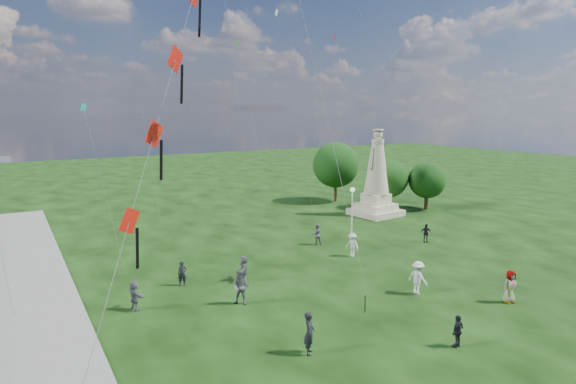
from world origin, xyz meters
TOP-DOWN VIEW (x-y plane):
  - statue at (15.78, 19.85)m, footprint 4.40×4.40m
  - lamppost at (8.84, 14.71)m, footprint 0.37×0.37m
  - tree_row at (18.31, 24.18)m, footprint 9.72×12.40m
  - person_0 at (-4.14, 0.99)m, footprint 0.75×0.80m
  - person_1 at (-4.41, 7.01)m, footprint 1.08×1.05m
  - person_2 at (4.59, 3.47)m, footprint 0.81×1.28m
  - person_3 at (1.61, -1.75)m, footprint 0.92×0.62m
  - person_4 at (7.81, 0.10)m, footprint 0.93×0.65m
  - person_5 at (-9.29, 9.18)m, footprint 0.89×1.54m
  - person_6 at (-6.14, 11.21)m, footprint 0.59×0.45m
  - person_7 at (5.25, 14.32)m, footprint 0.88×0.68m
  - person_8 at (5.72, 10.67)m, footprint 0.82×1.17m
  - person_9 at (12.74, 10.61)m, footprint 0.95×0.77m
  - person_11 at (-2.72, 10.21)m, footprint 1.08×1.52m
  - red_kite_train at (-7.81, 4.61)m, footprint 9.54×9.35m
  - small_kites at (2.45, 22.71)m, footprint 31.17×18.51m

SIDE VIEW (x-z plane):
  - person_3 at x=1.61m, z-range 0.00..1.44m
  - person_9 at x=12.74m, z-range 0.00..1.44m
  - person_6 at x=-6.14m, z-range 0.00..1.45m
  - person_11 at x=-2.72m, z-range 0.00..1.51m
  - person_5 at x=-9.29m, z-range 0.00..1.56m
  - person_7 at x=5.25m, z-range 0.00..1.59m
  - person_8 at x=5.72m, z-range 0.00..1.64m
  - person_4 at x=7.81m, z-range 0.00..1.75m
  - person_0 at x=-4.14m, z-range 0.00..1.84m
  - person_2 at x=4.59m, z-range 0.00..1.84m
  - person_1 at x=-4.41m, z-range 0.00..1.92m
  - lamppost at x=8.84m, z-range 0.88..4.87m
  - statue at x=15.78m, z-range -0.99..7.14m
  - tree_row at x=18.31m, z-range 0.31..6.83m
  - red_kite_train at x=-7.81m, z-range 2.50..23.25m
  - small_kites at x=2.45m, z-range 0.41..27.55m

